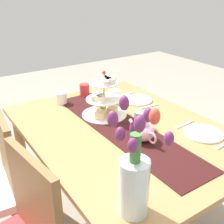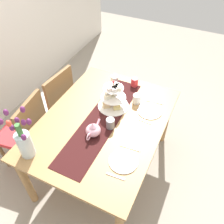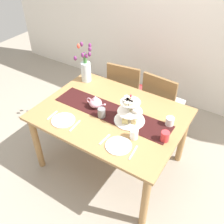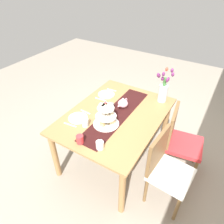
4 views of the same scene
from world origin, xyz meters
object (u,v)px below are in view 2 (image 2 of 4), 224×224
at_px(chair_left, 26,130).
at_px(chair_right, 55,101).
at_px(dining_table, 103,128).
at_px(tulip_vase, 24,140).
at_px(dinner_plate_left, 123,161).
at_px(mug_grey, 110,123).
at_px(knife_right, 154,102).
at_px(tiered_cake_stand, 113,98).
at_px(knife_left, 130,148).
at_px(mug_orange, 135,82).
at_px(dinner_plate_right, 150,111).
at_px(fork_right, 144,121).
at_px(fork_left, 116,176).
at_px(cream_jug, 114,79).
at_px(teapot, 93,130).
at_px(mug_white_text, 137,99).

bearing_deg(chair_left, chair_right, -0.05).
bearing_deg(chair_left, dining_table, -71.75).
bearing_deg(tulip_vase, dinner_plate_left, -70.19).
xyz_separation_m(chair_right, mug_grey, (-0.29, -0.86, 0.30)).
xyz_separation_m(chair_right, knife_right, (0.20, -1.11, 0.25)).
distance_m(dining_table, tiered_cake_stand, 0.30).
height_order(knife_left, mug_orange, mug_orange).
height_order(dinner_plate_right, fork_right, dinner_plate_right).
height_order(tiered_cake_stand, fork_left, tiered_cake_stand).
distance_m(dinner_plate_left, fork_left, 0.15).
bearing_deg(mug_orange, chair_right, 113.61).
bearing_deg(tulip_vase, mug_orange, -20.17).
xyz_separation_m(tiered_cake_stand, knife_right, (0.23, -0.35, -0.11)).
relative_size(fork_left, mug_grey, 1.58).
distance_m(chair_right, tiered_cake_stand, 0.84).
xyz_separation_m(dining_table, knife_right, (0.45, -0.34, 0.10)).
height_order(tiered_cake_stand, cream_jug, tiered_cake_stand).
bearing_deg(chair_left, mug_orange, -43.90).
height_order(teapot, knife_left, teapot).
bearing_deg(chair_left, knife_right, -57.69).
height_order(knife_left, mug_grey, mug_grey).
distance_m(dinner_plate_right, mug_grey, 0.43).
height_order(dining_table, chair_left, chair_left).
bearing_deg(mug_orange, mug_grey, -177.37).
xyz_separation_m(dinner_plate_right, mug_grey, (-0.35, 0.25, 0.05)).
xyz_separation_m(teapot, mug_white_text, (0.55, -0.18, -0.01)).
relative_size(knife_left, mug_white_text, 1.79).
xyz_separation_m(tulip_vase, fork_right, (0.74, -0.72, -0.16)).
relative_size(tiered_cake_stand, fork_left, 2.03).
xyz_separation_m(dinner_plate_left, mug_grey, (0.28, 0.25, 0.05)).
distance_m(knife_left, mug_orange, 0.84).
bearing_deg(tulip_vase, mug_white_text, -30.43).
relative_size(dinner_plate_right, mug_white_text, 2.42).
relative_size(dinner_plate_left, mug_grey, 2.42).
bearing_deg(chair_left, teapot, -84.76).
bearing_deg(mug_orange, tiered_cake_stand, 170.40).
bearing_deg(mug_white_text, mug_grey, 167.68).
relative_size(dining_table, mug_grey, 15.32).
bearing_deg(fork_right, chair_right, 85.45).
height_order(chair_right, fork_left, chair_right).
xyz_separation_m(dining_table, mug_grey, (-0.04, -0.09, 0.15)).
xyz_separation_m(dining_table, chair_left, (-0.25, 0.77, -0.14)).
relative_size(dining_table, cream_jug, 17.13).
bearing_deg(chair_left, fork_left, -101.01).
bearing_deg(fork_left, teapot, 50.24).
bearing_deg(chair_left, tulip_vase, -130.00).
relative_size(tiered_cake_stand, mug_orange, 3.20).
bearing_deg(tiered_cake_stand, teapot, -179.73).
bearing_deg(chair_right, dining_table, -107.94).
bearing_deg(chair_left, mug_white_text, -56.89).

